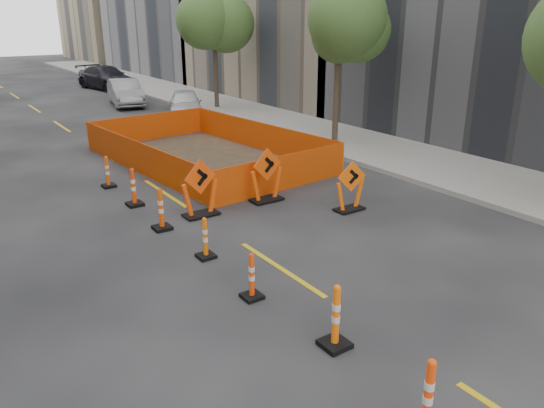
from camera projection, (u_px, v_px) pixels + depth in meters
ground_plane at (431, 366)px, 8.11m from camera, size 140.00×140.00×0.00m
sidewalk_right at (345, 140)px, 22.18m from camera, size 4.00×90.00×0.15m
tree_r_b at (339, 28)px, 20.34m from camera, size 2.80×2.80×5.95m
tree_r_c at (214, 24)px, 28.10m from camera, size 2.80×2.80×5.95m
channelizer_2 at (428, 396)px, 6.66m from camera, size 0.44×0.44×1.10m
channelizer_3 at (336, 316)px, 8.40m from camera, size 0.44×0.44×1.12m
channelizer_4 at (252, 276)px, 9.89m from camera, size 0.37×0.37×0.94m
channelizer_5 at (205, 238)px, 11.54m from camera, size 0.38×0.38×0.95m
channelizer_6 at (161, 209)px, 13.04m from camera, size 0.43×0.43×1.09m
channelizer_7 at (133, 187)px, 14.68m from camera, size 0.43×0.43×1.09m
channelizer_8 at (107, 172)px, 16.27m from camera, size 0.39×0.39×0.99m
chevron_sign_left at (200, 188)px, 13.84m from camera, size 1.10×0.74×1.56m
chevron_sign_center at (266, 175)px, 14.96m from camera, size 1.06×0.66×1.56m
chevron_sign_right at (350, 186)px, 14.26m from camera, size 1.03×0.75×1.39m
safety_fence at (205, 146)px, 19.15m from camera, size 5.94×9.20×1.10m
parked_car_near at (186, 103)px, 27.35m from camera, size 3.09×4.32×1.37m
parked_car_mid at (125, 92)px, 30.71m from camera, size 2.40×4.71×1.48m
parked_car_far at (107, 78)px, 37.26m from camera, size 3.26×5.75×1.57m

